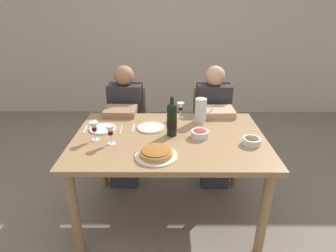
{
  "coord_description": "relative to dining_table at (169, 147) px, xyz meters",
  "views": [
    {
      "loc": [
        0.0,
        -1.97,
        1.73
      ],
      "look_at": [
        -0.01,
        0.01,
        0.85
      ],
      "focal_mm": 29.93,
      "sensor_mm": 36.0,
      "label": 1
    }
  ],
  "objects": [
    {
      "name": "ground_plane",
      "position": [
        0.0,
        0.0,
        -0.67
      ],
      "size": [
        8.0,
        8.0,
        0.0
      ],
      "primitive_type": "plane",
      "color": "slate"
    },
    {
      "name": "back_wall",
      "position": [
        0.0,
        2.55,
        0.73
      ],
      "size": [
        8.0,
        0.1,
        2.8
      ],
      "primitive_type": "cube",
      "color": "beige",
      "rests_on": "ground"
    },
    {
      "name": "dining_table",
      "position": [
        0.0,
        0.0,
        0.0
      ],
      "size": [
        1.5,
        1.0,
        0.76
      ],
      "color": "#9E7A51",
      "rests_on": "ground"
    },
    {
      "name": "wine_bottle",
      "position": [
        0.02,
        0.03,
        0.23
      ],
      "size": [
        0.08,
        0.08,
        0.32
      ],
      "color": "black",
      "rests_on": "dining_table"
    },
    {
      "name": "water_pitcher",
      "position": [
        0.27,
        0.31,
        0.19
      ],
      "size": [
        0.15,
        0.1,
        0.21
      ],
      "color": "silver",
      "rests_on": "dining_table"
    },
    {
      "name": "baked_tart",
      "position": [
        -0.09,
        -0.31,
        0.12
      ],
      "size": [
        0.29,
        0.29,
        0.06
      ],
      "color": "white",
      "rests_on": "dining_table"
    },
    {
      "name": "salad_bowl",
      "position": [
        0.24,
        -0.01,
        0.13
      ],
      "size": [
        0.14,
        0.14,
        0.06
      ],
      "color": "silver",
      "rests_on": "dining_table"
    },
    {
      "name": "olive_bowl",
      "position": [
        0.61,
        -0.12,
        0.12
      ],
      "size": [
        0.14,
        0.14,
        0.06
      ],
      "color": "silver",
      "rests_on": "dining_table"
    },
    {
      "name": "wine_glass_left_diner",
      "position": [
        0.1,
        0.4,
        0.19
      ],
      "size": [
        0.07,
        0.07,
        0.14
      ],
      "color": "silver",
      "rests_on": "dining_table"
    },
    {
      "name": "wine_glass_right_diner",
      "position": [
        -0.43,
        -0.12,
        0.2
      ],
      "size": [
        0.07,
        0.07,
        0.15
      ],
      "color": "silver",
      "rests_on": "dining_table"
    },
    {
      "name": "wine_glass_centre",
      "position": [
        -0.57,
        -0.06,
        0.2
      ],
      "size": [
        0.07,
        0.07,
        0.15
      ],
      "color": "silver",
      "rests_on": "dining_table"
    },
    {
      "name": "dinner_plate_left_setting",
      "position": [
        -0.55,
        0.13,
        0.1
      ],
      "size": [
        0.22,
        0.22,
        0.01
      ],
      "primitive_type": "cylinder",
      "color": "silver",
      "rests_on": "dining_table"
    },
    {
      "name": "dinner_plate_right_setting",
      "position": [
        -0.15,
        0.16,
        0.1
      ],
      "size": [
        0.23,
        0.23,
        0.01
      ],
      "primitive_type": "cylinder",
      "color": "silver",
      "rests_on": "dining_table"
    },
    {
      "name": "fork_left_setting",
      "position": [
        -0.7,
        0.13,
        0.09
      ],
      "size": [
        0.03,
        0.16,
        0.0
      ],
      "primitive_type": "cube",
      "rotation": [
        0.0,
        0.0,
        1.67
      ],
      "color": "silver",
      "rests_on": "dining_table"
    },
    {
      "name": "knife_left_setting",
      "position": [
        -0.4,
        0.13,
        0.09
      ],
      "size": [
        0.03,
        0.18,
        0.0
      ],
      "primitive_type": "cube",
      "rotation": [
        0.0,
        0.0,
        1.66
      ],
      "color": "silver",
      "rests_on": "dining_table"
    },
    {
      "name": "knife_right_setting",
      "position": [
        -0.0,
        0.16,
        0.09
      ],
      "size": [
        0.03,
        0.18,
        0.0
      ],
      "primitive_type": "cube",
      "rotation": [
        0.0,
        0.0,
        1.43
      ],
      "color": "silver",
      "rests_on": "dining_table"
    },
    {
      "name": "spoon_right_setting",
      "position": [
        -0.3,
        0.16,
        0.09
      ],
      "size": [
        0.02,
        0.16,
        0.0
      ],
      "primitive_type": "cube",
      "rotation": [
        0.0,
        0.0,
        1.55
      ],
      "color": "silver",
      "rests_on": "dining_table"
    },
    {
      "name": "chair_left",
      "position": [
        -0.45,
        0.88,
        -0.17
      ],
      "size": [
        0.41,
        0.41,
        0.87
      ],
      "rotation": [
        0.0,
        0.0,
        3.12
      ],
      "color": "#9E7A51",
      "rests_on": "ground"
    },
    {
      "name": "diner_left",
      "position": [
        -0.45,
        0.64,
        -0.05
      ],
      "size": [
        0.34,
        0.51,
        1.16
      ],
      "rotation": [
        0.0,
        0.0,
        3.12
      ],
      "color": "#2D2D33",
      "rests_on": "ground"
    },
    {
      "name": "chair_right",
      "position": [
        0.45,
        0.87,
        -0.17
      ],
      "size": [
        0.41,
        0.41,
        0.87
      ],
      "rotation": [
        0.0,
        0.0,
        3.16
      ],
      "color": "#9E7A51",
      "rests_on": "ground"
    },
    {
      "name": "diner_right",
      "position": [
        0.45,
        0.63,
        -0.05
      ],
      "size": [
        0.34,
        0.51,
        1.16
      ],
      "rotation": [
        0.0,
        0.0,
        3.16
      ],
      "color": "#2D2D33",
      "rests_on": "ground"
    }
  ]
}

